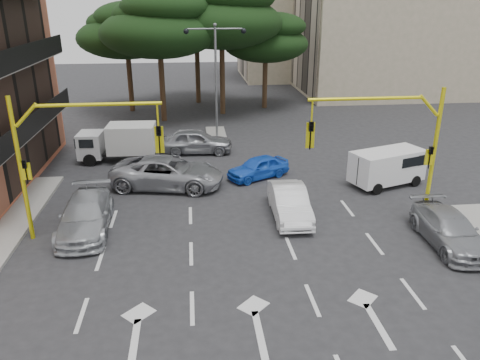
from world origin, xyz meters
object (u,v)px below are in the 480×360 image
at_px(car_silver_wagon, 85,215).
at_px(van_white, 387,168).
at_px(signal_mast_left, 65,148).
at_px(car_silver_cross_b, 196,141).
at_px(car_blue_compact, 258,167).
at_px(signal_mast_right, 396,138).
at_px(box_truck_a, 118,143).
at_px(car_white_hatch, 289,203).
at_px(car_silver_parked, 449,229).
at_px(street_lamp_center, 216,62).
at_px(car_silver_cross_a, 167,173).

xyz_separation_m(car_silver_wagon, van_white, (14.97, 3.75, 0.25)).
distance_m(signal_mast_left, car_silver_wagon, 3.21).
bearing_deg(car_silver_cross_b, van_white, -120.42).
height_order(car_blue_compact, car_silver_wagon, car_silver_wagon).
height_order(signal_mast_right, box_truck_a, signal_mast_right).
relative_size(signal_mast_right, car_white_hatch, 1.39).
xyz_separation_m(car_silver_parked, box_truck_a, (-14.73, 12.17, 0.49)).
height_order(signal_mast_right, car_blue_compact, signal_mast_right).
distance_m(street_lamp_center, car_silver_cross_a, 10.43).
height_order(car_blue_compact, van_white, van_white).
xyz_separation_m(signal_mast_right, van_white, (1.70, 4.24, -2.90)).
height_order(signal_mast_left, box_truck_a, signal_mast_left).
bearing_deg(signal_mast_right, car_silver_cross_a, 152.40).
distance_m(car_silver_wagon, van_white, 15.43).
height_order(signal_mast_right, street_lamp_center, street_lamp_center).
relative_size(car_white_hatch, car_silver_parked, 0.95).
bearing_deg(car_silver_cross_b, car_silver_parked, -139.62).
height_order(car_silver_cross_a, car_silver_cross_b, car_silver_cross_a).
distance_m(car_blue_compact, van_white, 6.93).
distance_m(car_silver_cross_b, box_truck_a, 4.91).
bearing_deg(car_white_hatch, van_white, 30.79).
relative_size(car_blue_compact, van_white, 0.92).
bearing_deg(signal_mast_right, car_silver_parked, -54.81).
bearing_deg(street_lamp_center, car_blue_compact, -77.07).
xyz_separation_m(car_silver_cross_a, car_silver_cross_b, (1.61, 5.81, -0.02)).
bearing_deg(car_silver_wagon, car_white_hatch, 0.03).
xyz_separation_m(van_white, box_truck_a, (-14.79, 5.60, 0.17)).
relative_size(signal_mast_left, car_silver_parked, 1.32).
distance_m(signal_mast_right, car_silver_cross_a, 11.64).
relative_size(car_white_hatch, van_white, 1.10).
height_order(car_blue_compact, car_silver_cross_a, car_silver_cross_a).
relative_size(car_silver_wagon, box_truck_a, 1.07).
bearing_deg(signal_mast_right, car_white_hatch, 168.09).
relative_size(car_blue_compact, box_truck_a, 0.77).
xyz_separation_m(car_silver_parked, van_white, (0.06, 6.57, 0.32)).
relative_size(car_white_hatch, box_truck_a, 0.92).
bearing_deg(street_lamp_center, signal_mast_left, -115.91).
height_order(signal_mast_right, car_silver_cross_b, signal_mast_right).
distance_m(street_lamp_center, van_white, 13.69).
distance_m(signal_mast_right, signal_mast_left, 13.61).
relative_size(car_blue_compact, car_silver_parked, 0.79).
bearing_deg(signal_mast_right, street_lamp_center, 115.91).
bearing_deg(van_white, car_silver_cross_a, -114.02).
relative_size(car_silver_cross_b, box_truck_a, 0.99).
height_order(car_white_hatch, car_silver_cross_b, car_silver_cross_b).
height_order(signal_mast_left, car_silver_cross_b, signal_mast_left).
bearing_deg(car_silver_cross_b, car_blue_compact, -142.28).
bearing_deg(car_white_hatch, signal_mast_right, -10.34).
bearing_deg(box_truck_a, car_silver_cross_b, -73.58).
relative_size(car_blue_compact, car_silver_cross_b, 0.77).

